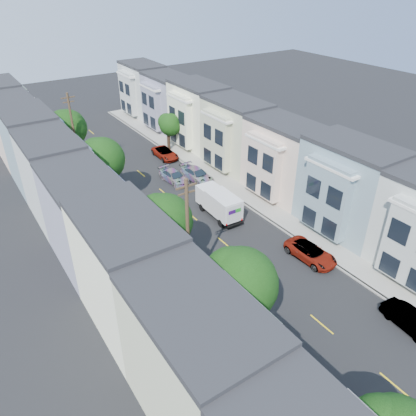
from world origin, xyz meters
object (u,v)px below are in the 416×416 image
tree_far_r (170,125)px  parked_left_b (294,373)px  tree_d (102,160)px  parked_left_c (206,282)px  tree_b (239,285)px  utility_pole_near (188,241)px  parked_right_c (197,175)px  parked_right_d (165,153)px  utility_pole_far (74,135)px  parked_right_a (410,321)px  lead_sedan (174,177)px  tree_c (164,222)px  fedex_truck (219,203)px  parked_left_d (146,222)px  tree_e (67,128)px  parked_right_b (311,253)px

tree_far_r → parked_left_b: tree_far_r is taller
tree_d → parked_left_c: 17.95m
tree_b → utility_pole_near: utility_pole_near is taller
utility_pole_near → parked_right_c: 20.52m
parked_right_d → utility_pole_far: bearing=174.6°
parked_right_a → lead_sedan: bearing=99.8°
tree_far_r → parked_right_c: size_ratio=1.07×
tree_c → parked_left_b: tree_c is taller
utility_pole_near → fedex_truck: bearing=44.2°
parked_right_d → fedex_truck: bearing=-97.5°
lead_sedan → parked_left_b: bearing=-109.9°
fedex_truck → parked_right_a: fedex_truck is taller
parked_left_b → tree_d: bearing=97.4°
utility_pole_near → parked_left_d: size_ratio=2.26×
tree_e → tree_far_r: (13.20, -2.05, -1.51)m
tree_d → utility_pole_far: bearing=90.0°
tree_far_r → utility_pole_near: (-13.19, -26.70, 1.51)m
lead_sedan → parked_left_b: lead_sedan is taller
tree_c → parked_right_d: tree_c is taller
tree_b → parked_right_a: (11.20, -5.51, -4.76)m
tree_c → parked_left_b: bearing=-84.2°
fedex_truck → lead_sedan: bearing=91.9°
fedex_truck → tree_c: bearing=-149.6°
tree_e → parked_right_a: tree_e is taller
tree_far_r → parked_left_c: bearing=-113.7°
tree_b → tree_e: size_ratio=1.04×
lead_sedan → utility_pole_near: bearing=-121.4°
parked_left_b → tree_far_r: bearing=76.7°
utility_pole_near → parked_right_c: size_ratio=2.05×
tree_far_r → utility_pole_near: utility_pole_near is taller
utility_pole_far → parked_left_c: size_ratio=2.02×
utility_pole_near → parked_left_d: 11.41m
utility_pole_far → fedex_truck: size_ratio=1.75×
tree_d → tree_far_r: 16.39m
tree_e → utility_pole_near: bearing=-90.0°
tree_b → parked_left_b: 6.49m
tree_far_r → parked_left_c: 29.53m
tree_far_r → tree_c: bearing=-119.8°
fedex_truck → parked_right_b: size_ratio=1.17×
parked_right_b → parked_left_c: bearing=166.8°
tree_b → parked_left_d: tree_b is taller
tree_e → parked_left_d: bearing=-85.6°
parked_left_c → parked_right_b: 9.97m
lead_sedan → parked_right_a: 29.49m
tree_b → tree_e: tree_b is taller
parked_left_d → utility_pole_near: bearing=-97.4°
tree_c → tree_far_r: (13.20, 23.00, -1.19)m
parked_left_d → parked_right_a: parked_left_d is taller
parked_right_c → tree_d: bearing=173.0°
utility_pole_far → tree_e: bearing=90.0°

